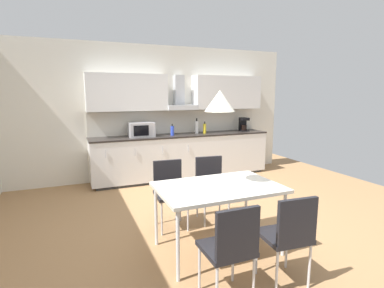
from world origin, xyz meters
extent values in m
cube|color=#9E754C|center=(0.00, 0.00, -0.01)|extent=(7.97, 7.53, 0.02)
cube|color=silver|center=(0.00, 2.56, 1.35)|extent=(6.38, 0.10, 2.70)
cube|color=#333333|center=(0.68, 2.21, 0.03)|extent=(3.55, 0.55, 0.05)
cube|color=silver|center=(0.68, 2.21, 0.46)|extent=(3.70, 0.60, 0.83)
cube|color=#282321|center=(0.68, 2.21, 0.89)|extent=(3.72, 0.62, 0.03)
cube|color=silver|center=(-0.90, 1.90, 0.67)|extent=(0.01, 0.01, 0.14)
cube|color=silver|center=(-0.37, 1.90, 0.67)|extent=(0.01, 0.01, 0.14)
cube|color=silver|center=(0.16, 1.90, 0.67)|extent=(0.01, 0.01, 0.14)
cube|color=silver|center=(0.68, 1.90, 0.67)|extent=(0.01, 0.01, 0.14)
cube|color=silver|center=(0.68, 2.50, 1.14)|extent=(3.70, 0.02, 0.47)
cube|color=silver|center=(-0.40, 2.34, 1.76)|extent=(1.53, 0.34, 0.71)
cube|color=silver|center=(1.77, 2.34, 1.76)|extent=(1.53, 0.34, 0.71)
cube|color=#B7BABF|center=(0.68, 2.32, 1.46)|extent=(0.63, 0.40, 0.10)
cube|color=#B7BABF|center=(0.68, 2.43, 1.79)|extent=(0.20, 0.16, 0.66)
cube|color=#ADADB2|center=(-0.18, 2.21, 1.05)|extent=(0.48, 0.34, 0.28)
cube|color=black|center=(-0.22, 2.04, 1.05)|extent=(0.29, 0.01, 0.20)
cube|color=black|center=(2.15, 2.21, 0.92)|extent=(0.18, 0.18, 0.02)
cylinder|color=black|center=(2.15, 2.20, 0.99)|extent=(0.12, 0.12, 0.12)
cube|color=black|center=(2.15, 2.27, 1.06)|extent=(0.16, 0.08, 0.30)
cube|color=black|center=(2.15, 2.20, 1.18)|extent=(0.18, 0.16, 0.06)
cylinder|color=white|center=(1.01, 2.23, 1.04)|extent=(0.08, 0.08, 0.26)
cylinder|color=black|center=(1.01, 2.23, 1.20)|extent=(0.03, 0.03, 0.06)
cylinder|color=blue|center=(0.44, 2.15, 1.00)|extent=(0.07, 0.07, 0.19)
cylinder|color=black|center=(0.44, 2.15, 1.12)|extent=(0.03, 0.03, 0.04)
cylinder|color=yellow|center=(1.17, 2.18, 1.01)|extent=(0.07, 0.07, 0.20)
cylinder|color=black|center=(1.17, 2.18, 1.13)|extent=(0.03, 0.03, 0.04)
cube|color=silver|center=(0.00, -0.72, 0.73)|extent=(1.33, 0.87, 0.04)
cylinder|color=silver|center=(-0.61, -1.10, 0.36)|extent=(0.04, 0.04, 0.71)
cylinder|color=silver|center=(0.60, -1.10, 0.36)|extent=(0.04, 0.04, 0.71)
cylinder|color=silver|center=(-0.61, -0.35, 0.36)|extent=(0.04, 0.04, 0.71)
cylinder|color=silver|center=(0.60, -0.35, 0.36)|extent=(0.04, 0.04, 0.71)
cube|color=black|center=(0.30, 0.01, 0.45)|extent=(0.44, 0.44, 0.04)
cube|color=black|center=(0.32, 0.19, 0.67)|extent=(0.38, 0.08, 0.40)
cylinder|color=silver|center=(0.45, -0.18, 0.21)|extent=(0.02, 0.02, 0.43)
cylinder|color=silver|center=(0.11, -0.14, 0.21)|extent=(0.02, 0.02, 0.43)
cylinder|color=silver|center=(0.48, 0.16, 0.21)|extent=(0.02, 0.02, 0.43)
cylinder|color=silver|center=(0.15, 0.20, 0.21)|extent=(0.02, 0.02, 0.43)
cube|color=black|center=(-0.30, -1.46, 0.45)|extent=(0.40, 0.40, 0.04)
cube|color=black|center=(-0.30, -1.64, 0.67)|extent=(0.38, 0.04, 0.40)
cylinder|color=silver|center=(-0.47, -1.29, 0.21)|extent=(0.02, 0.02, 0.43)
cylinder|color=silver|center=(-0.13, -1.29, 0.21)|extent=(0.02, 0.02, 0.43)
cylinder|color=silver|center=(-0.13, -1.63, 0.21)|extent=(0.02, 0.02, 0.43)
cube|color=black|center=(-0.30, 0.01, 0.45)|extent=(0.42, 0.42, 0.04)
cube|color=black|center=(-0.29, 0.19, 0.67)|extent=(0.38, 0.06, 0.40)
cylinder|color=silver|center=(-0.14, -0.17, 0.21)|extent=(0.02, 0.02, 0.43)
cylinder|color=silver|center=(-0.48, -0.15, 0.21)|extent=(0.02, 0.02, 0.43)
cylinder|color=silver|center=(-0.12, 0.17, 0.21)|extent=(0.02, 0.02, 0.43)
cylinder|color=silver|center=(-0.46, 0.19, 0.21)|extent=(0.02, 0.02, 0.43)
cube|color=black|center=(0.30, -1.46, 0.45)|extent=(0.43, 0.43, 0.04)
cube|color=black|center=(0.28, -1.64, 0.67)|extent=(0.38, 0.07, 0.40)
cylinder|color=silver|center=(0.14, -1.27, 0.21)|extent=(0.02, 0.02, 0.43)
cylinder|color=silver|center=(0.48, -1.30, 0.21)|extent=(0.02, 0.02, 0.43)
cylinder|color=silver|center=(0.11, -1.61, 0.21)|extent=(0.02, 0.02, 0.43)
cylinder|color=silver|center=(0.45, -1.64, 0.21)|extent=(0.02, 0.02, 0.43)
cone|color=silver|center=(0.00, -0.72, 1.67)|extent=(0.32, 0.32, 0.22)
camera|label=1|loc=(-1.46, -3.51, 1.74)|focal=28.00mm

